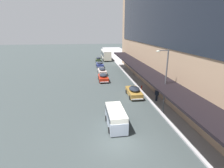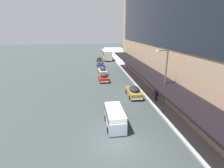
{
  "view_description": "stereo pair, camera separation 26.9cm",
  "coord_description": "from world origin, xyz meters",
  "px_view_note": "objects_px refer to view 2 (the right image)",
  "views": [
    {
      "loc": [
        -2.52,
        -13.32,
        9.88
      ],
      "look_at": [
        1.28,
        14.16,
        1.28
      ],
      "focal_mm": 28.0,
      "sensor_mm": 36.0,
      "label": 1
    },
    {
      "loc": [
        -2.25,
        -13.36,
        9.88
      ],
      "look_at": [
        1.28,
        14.16,
        1.28
      ],
      "focal_mm": 28.0,
      "sensor_mm": 36.0,
      "label": 2
    }
  ],
  "objects_px": {
    "fire_hydrant": "(142,88)",
    "street_lamp": "(164,78)",
    "sedan_far_back": "(103,71)",
    "sedan_second_mid": "(99,59)",
    "transit_bus_kerbside_front": "(107,54)",
    "vw_van": "(115,116)",
    "sedan_trailing_near": "(100,64)",
    "pedestrian_at_kerb": "(157,94)",
    "sedan_second_near": "(134,92)",
    "sedan_lead_mid": "(104,77)"
  },
  "relations": [
    {
      "from": "transit_bus_kerbside_front",
      "to": "vw_van",
      "type": "xyz_separation_m",
      "value": [
        -3.54,
        -43.86,
        -0.77
      ]
    },
    {
      "from": "transit_bus_kerbside_front",
      "to": "fire_hydrant",
      "type": "bearing_deg",
      "value": -85.34
    },
    {
      "from": "sedan_lead_mid",
      "to": "sedan_second_mid",
      "type": "distance_m",
      "value": 22.21
    },
    {
      "from": "pedestrian_at_kerb",
      "to": "transit_bus_kerbside_front",
      "type": "bearing_deg",
      "value": 94.89
    },
    {
      "from": "transit_bus_kerbside_front",
      "to": "sedan_far_back",
      "type": "relative_size",
      "value": 2.14
    },
    {
      "from": "sedan_second_near",
      "to": "pedestrian_at_kerb",
      "type": "relative_size",
      "value": 2.52
    },
    {
      "from": "sedan_trailing_near",
      "to": "street_lamp",
      "type": "relative_size",
      "value": 0.64
    },
    {
      "from": "transit_bus_kerbside_front",
      "to": "sedan_second_mid",
      "type": "xyz_separation_m",
      "value": [
        -2.88,
        -4.18,
        -1.08
      ]
    },
    {
      "from": "sedan_second_mid",
      "to": "street_lamp",
      "type": "relative_size",
      "value": 0.62
    },
    {
      "from": "vw_van",
      "to": "fire_hydrant",
      "type": "height_order",
      "value": "vw_van"
    },
    {
      "from": "sedan_far_back",
      "to": "fire_hydrant",
      "type": "bearing_deg",
      "value": -65.03
    },
    {
      "from": "sedan_trailing_near",
      "to": "sedan_far_back",
      "type": "bearing_deg",
      "value": -90.35
    },
    {
      "from": "sedan_far_back",
      "to": "vw_van",
      "type": "xyz_separation_m",
      "value": [
        -0.49,
        -23.18,
        0.32
      ]
    },
    {
      "from": "sedan_far_back",
      "to": "vw_van",
      "type": "distance_m",
      "value": 23.19
    },
    {
      "from": "vw_van",
      "to": "sedan_lead_mid",
      "type": "bearing_deg",
      "value": 89.22
    },
    {
      "from": "vw_van",
      "to": "pedestrian_at_kerb",
      "type": "height_order",
      "value": "pedestrian_at_kerb"
    },
    {
      "from": "sedan_trailing_near",
      "to": "pedestrian_at_kerb",
      "type": "relative_size",
      "value": 2.65
    },
    {
      "from": "transit_bus_kerbside_front",
      "to": "fire_hydrant",
      "type": "distance_m",
      "value": 33.16
    },
    {
      "from": "sedan_far_back",
      "to": "fire_hydrant",
      "type": "relative_size",
      "value": 6.43
    },
    {
      "from": "sedan_lead_mid",
      "to": "fire_hydrant",
      "type": "xyz_separation_m",
      "value": [
        6.0,
        -6.63,
        -0.28
      ]
    },
    {
      "from": "pedestrian_at_kerb",
      "to": "sedan_far_back",
      "type": "bearing_deg",
      "value": 109.81
    },
    {
      "from": "sedan_far_back",
      "to": "sedan_second_mid",
      "type": "height_order",
      "value": "sedan_second_mid"
    },
    {
      "from": "sedan_lead_mid",
      "to": "sedan_trailing_near",
      "type": "bearing_deg",
      "value": 88.78
    },
    {
      "from": "vw_van",
      "to": "pedestrian_at_kerb",
      "type": "xyz_separation_m",
      "value": [
        6.82,
        5.61,
        0.08
      ]
    },
    {
      "from": "transit_bus_kerbside_front",
      "to": "sedan_far_back",
      "type": "bearing_deg",
      "value": -98.4
    },
    {
      "from": "transit_bus_kerbside_front",
      "to": "street_lamp",
      "type": "height_order",
      "value": "street_lamp"
    },
    {
      "from": "sedan_trailing_near",
      "to": "pedestrian_at_kerb",
      "type": "height_order",
      "value": "pedestrian_at_kerb"
    },
    {
      "from": "sedan_lead_mid",
      "to": "sedan_trailing_near",
      "type": "distance_m",
      "value": 14.23
    },
    {
      "from": "fire_hydrant",
      "to": "street_lamp",
      "type": "bearing_deg",
      "value": -91.18
    },
    {
      "from": "sedan_far_back",
      "to": "fire_hydrant",
      "type": "xyz_separation_m",
      "value": [
        5.75,
        -12.34,
        -0.28
      ]
    },
    {
      "from": "sedan_second_mid",
      "to": "vw_van",
      "type": "height_order",
      "value": "vw_van"
    },
    {
      "from": "sedan_trailing_near",
      "to": "fire_hydrant",
      "type": "relative_size",
      "value": 7.02
    },
    {
      "from": "sedan_lead_mid",
      "to": "sedan_far_back",
      "type": "xyz_separation_m",
      "value": [
        0.25,
        5.72,
        0.0
      ]
    },
    {
      "from": "sedan_trailing_near",
      "to": "sedan_second_mid",
      "type": "distance_m",
      "value": 7.99
    },
    {
      "from": "vw_van",
      "to": "sedan_far_back",
      "type": "bearing_deg",
      "value": 88.79
    },
    {
      "from": "street_lamp",
      "to": "sedan_second_near",
      "type": "bearing_deg",
      "value": 106.68
    },
    {
      "from": "sedan_trailing_near",
      "to": "sedan_second_near",
      "type": "bearing_deg",
      "value": -81.18
    },
    {
      "from": "sedan_second_mid",
      "to": "street_lamp",
      "type": "distance_m",
      "value": 38.27
    },
    {
      "from": "transit_bus_kerbside_front",
      "to": "sedan_lead_mid",
      "type": "distance_m",
      "value": 26.62
    },
    {
      "from": "sedan_trailing_near",
      "to": "sedan_far_back",
      "type": "height_order",
      "value": "sedan_far_back"
    },
    {
      "from": "sedan_lead_mid",
      "to": "vw_van",
      "type": "bearing_deg",
      "value": -90.78
    },
    {
      "from": "sedan_second_near",
      "to": "sedan_second_mid",
      "type": "relative_size",
      "value": 0.98
    },
    {
      "from": "transit_bus_kerbside_front",
      "to": "sedan_lead_mid",
      "type": "xyz_separation_m",
      "value": [
        -3.31,
        -26.39,
        -1.09
      ]
    },
    {
      "from": "transit_bus_kerbside_front",
      "to": "street_lamp",
      "type": "relative_size",
      "value": 1.25
    },
    {
      "from": "pedestrian_at_kerb",
      "to": "fire_hydrant",
      "type": "height_order",
      "value": "pedestrian_at_kerb"
    },
    {
      "from": "sedan_trailing_near",
      "to": "sedan_second_mid",
      "type": "relative_size",
      "value": 1.03
    },
    {
      "from": "sedan_trailing_near",
      "to": "fire_hydrant",
      "type": "height_order",
      "value": "sedan_trailing_near"
    },
    {
      "from": "sedan_far_back",
      "to": "sedan_lead_mid",
      "type": "bearing_deg",
      "value": -92.53
    },
    {
      "from": "transit_bus_kerbside_front",
      "to": "pedestrian_at_kerb",
      "type": "relative_size",
      "value": 5.18
    },
    {
      "from": "sedan_second_near",
      "to": "fire_hydrant",
      "type": "height_order",
      "value": "sedan_second_near"
    }
  ]
}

